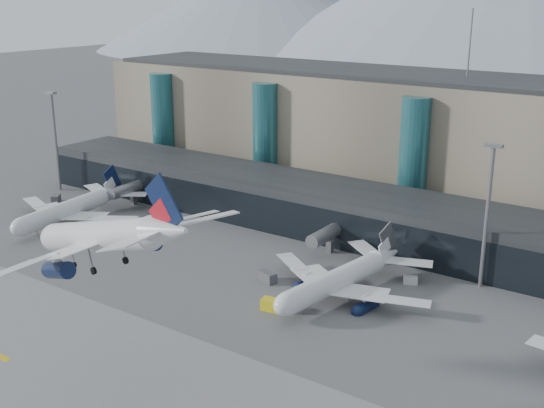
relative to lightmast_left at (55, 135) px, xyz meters
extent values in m
plane|color=#515154|center=(80.00, -45.00, -14.42)|extent=(900.00, 900.00, 0.00)
cube|color=slate|center=(80.00, -60.00, -14.40)|extent=(400.00, 40.00, 0.04)
cube|color=black|center=(80.00, 13.00, -9.42)|extent=(170.00, 18.00, 10.00)
cube|color=black|center=(80.00, 4.10, -10.42)|extent=(170.00, 0.40, 8.00)
cylinder|color=slate|center=(25.00, 2.00, -10.22)|extent=(2.80, 14.00, 2.80)
cube|color=slate|center=(25.00, 2.00, -13.22)|extent=(1.20, 1.20, 2.40)
cylinder|color=slate|center=(80.00, 2.00, -10.22)|extent=(2.80, 14.00, 2.80)
cube|color=slate|center=(80.00, 2.00, -13.22)|extent=(1.20, 1.20, 2.40)
cube|color=gray|center=(55.00, 45.00, 0.58)|extent=(130.00, 30.00, 30.00)
cube|color=black|center=(55.00, 45.00, 16.08)|extent=(123.50, 28.00, 1.00)
cylinder|color=#27656E|center=(10.00, 29.00, -0.42)|extent=(6.40, 6.40, 28.00)
cylinder|color=#27656E|center=(45.00, 29.00, -0.42)|extent=(6.40, 6.40, 28.00)
cylinder|color=#27656E|center=(85.00, 29.00, -0.42)|extent=(6.40, 6.40, 28.00)
cylinder|color=slate|center=(90.00, 45.00, 23.58)|extent=(0.40, 0.40, 16.00)
cone|color=gray|center=(-180.00, 335.00, 23.08)|extent=(320.00, 320.00, 75.00)
cylinder|color=slate|center=(0.00, 0.00, -1.92)|extent=(0.70, 0.70, 25.00)
cube|color=slate|center=(0.00, 0.00, 10.88)|extent=(3.00, 1.20, 0.60)
cylinder|color=slate|center=(110.00, 3.00, -1.92)|extent=(0.70, 0.70, 25.00)
cube|color=slate|center=(110.00, 3.00, 10.88)|extent=(3.00, 1.20, 0.60)
cylinder|color=silver|center=(83.25, -57.20, 8.76)|extent=(22.73, 7.34, 3.72)
ellipsoid|color=silver|center=(72.19, -55.37, 8.76)|extent=(5.74, 4.52, 3.72)
cone|color=silver|center=(97.47, -59.56, 8.94)|extent=(6.93, 4.72, 3.72)
cube|color=silver|center=(83.52, -65.37, 8.14)|extent=(9.55, 16.89, 0.19)
cylinder|color=#0D193B|center=(82.57, -63.26, 6.25)|extent=(4.76, 2.75, 2.04)
cube|color=silver|center=(96.74, -63.99, 9.13)|extent=(5.69, 8.92, 0.15)
cube|color=silver|center=(86.14, -49.56, 8.14)|extent=(13.55, 16.29, 0.19)
cylinder|color=#0D193B|center=(84.56, -51.25, 6.25)|extent=(4.76, 2.75, 2.04)
cube|color=silver|center=(98.21, -55.14, 9.13)|extent=(7.61, 8.56, 0.15)
cube|color=#0D193B|center=(97.79, -59.62, 11.92)|extent=(5.51, 1.13, 6.54)
cube|color=#AF1521|center=(96.84, -59.46, 10.80)|extent=(3.71, 0.86, 3.58)
cylinder|color=slate|center=(75.51, -55.92, 6.34)|extent=(0.15, 0.15, 2.97)
cylinder|color=black|center=(75.51, -55.92, 5.04)|extent=(0.69, 0.34, 0.66)
cylinder|color=black|center=(83.83, -59.56, 5.04)|extent=(0.89, 0.46, 0.85)
cylinder|color=black|center=(84.56, -55.16, 5.04)|extent=(0.89, 0.46, 0.85)
cylinder|color=silver|center=(23.20, -14.92, -9.97)|extent=(6.69, 24.42, 4.00)
ellipsoid|color=silver|center=(24.56, -26.90, -9.97)|extent=(4.60, 6.01, 4.00)
cone|color=silver|center=(21.45, 0.49, -9.77)|extent=(4.75, 7.30, 4.00)
cube|color=silver|center=(31.57, -12.23, -10.63)|extent=(17.75, 13.99, 0.20)
cylinder|color=#0D193B|center=(29.67, -13.84, -12.66)|extent=(2.73, 5.04, 2.20)
cube|color=silver|center=(26.25, 1.03, -9.57)|extent=(9.34, 7.91, 0.16)
cube|color=silver|center=(14.45, -14.18, -10.63)|extent=(18.20, 11.03, 0.20)
cylinder|color=#0D193B|center=(16.66, -15.31, -12.66)|extent=(2.73, 5.04, 2.20)
cube|color=silver|center=(16.66, -0.05, -9.57)|extent=(9.60, 6.49, 0.16)
cube|color=#0D193B|center=(21.41, 0.83, -6.57)|extent=(0.91, 5.96, 7.04)
cube|color=silver|center=(21.53, -0.19, -7.77)|extent=(0.73, 4.00, 3.85)
cylinder|color=slate|center=(24.15, -23.30, -12.56)|extent=(0.16, 0.16, 3.20)
cylinder|color=black|center=(24.15, -23.30, -13.96)|extent=(0.33, 0.73, 0.71)
cylinder|color=black|center=(25.47, -13.62, -13.96)|extent=(0.46, 0.95, 0.91)
cylinder|color=black|center=(20.70, -14.16, -13.96)|extent=(0.46, 0.95, 0.91)
cylinder|color=silver|center=(91.74, -14.00, -10.10)|extent=(7.35, 23.69, 3.87)
ellipsoid|color=silver|center=(89.98, -25.55, -10.10)|extent=(4.65, 5.94, 3.87)
cone|color=silver|center=(94.00, 0.85, -9.91)|extent=(4.84, 7.19, 3.87)
cube|color=silver|center=(100.24, -13.61, -10.74)|extent=(17.62, 10.14, 0.19)
cylinder|color=#0D193B|center=(98.06, -14.63, -12.72)|extent=(2.81, 4.94, 2.13)
cube|color=silver|center=(98.62, 0.15, -9.72)|extent=(9.30, 6.02, 0.15)
cube|color=silver|center=(83.74, -11.09, -10.74)|extent=(17.04, 13.98, 0.19)
cylinder|color=#0D193B|center=(85.52, -12.71, -12.72)|extent=(2.81, 4.94, 2.13)
cube|color=silver|center=(89.38, 1.56, -9.72)|extent=(8.96, 7.86, 0.15)
cube|color=slate|center=(94.05, 1.18, -6.81)|extent=(1.10, 5.75, 6.82)
cube|color=silver|center=(93.90, 0.19, -7.97)|extent=(0.85, 3.87, 3.73)
cylinder|color=slate|center=(90.51, -22.09, -12.62)|extent=(0.16, 0.16, 3.10)
cylinder|color=black|center=(90.51, -22.09, -13.98)|extent=(0.35, 0.72, 0.69)
cylinder|color=black|center=(94.19, -13.36, -13.98)|extent=(0.47, 0.93, 0.88)
cylinder|color=black|center=(89.59, -12.66, -13.98)|extent=(0.47, 0.93, 0.88)
cube|color=silver|center=(37.19, -17.55, -13.49)|extent=(3.45, 2.11, 1.86)
cube|color=#48474C|center=(78.21, -16.86, -13.48)|extent=(3.74, 2.68, 1.87)
cube|color=silver|center=(99.51, -3.13, -13.71)|extent=(2.81, 2.30, 1.41)
cube|color=#48474C|center=(7.87, -7.52, -13.53)|extent=(3.25, 3.57, 1.78)
cube|color=silver|center=(87.64, -14.00, -13.77)|extent=(2.46, 2.51, 1.30)
cube|color=gold|center=(85.38, -25.73, -13.45)|extent=(3.76, 2.37, 1.95)
camera|label=1|loc=(142.90, -108.24, 35.47)|focal=45.00mm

